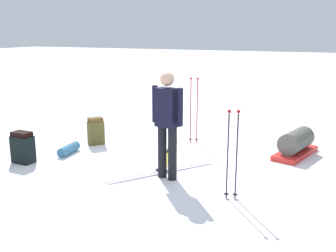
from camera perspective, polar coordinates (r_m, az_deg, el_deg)
name	(u,v)px	position (r m, az deg, el deg)	size (l,w,h in m)	color
ground_plane	(168,165)	(7.02, 0.00, -5.56)	(80.00, 80.00, 0.00)	white
skier_standing	(167,120)	(6.14, -0.11, 0.90)	(0.56, 0.28, 1.70)	black
ski_pair_near	(171,152)	(7.70, 0.42, -3.75)	(0.84, 1.86, 0.05)	gold
ski_pair_far	(162,172)	(6.66, -0.94, -6.55)	(1.25, 1.68, 0.05)	silver
backpack_large_dark	(96,131)	(8.33, -10.30, -0.76)	(0.36, 0.38, 0.56)	brown
backpack_bright	(23,148)	(7.51, -20.10, -2.93)	(0.38, 0.25, 0.57)	black
ski_poles_planted_near	(194,107)	(8.26, 3.74, 2.75)	(0.20, 0.11, 1.37)	maroon
ski_poles_planted_far	(232,150)	(5.51, 9.21, -3.43)	(0.19, 0.11, 1.27)	black
gear_sled	(296,144)	(7.85, 17.86, -2.45)	(0.73, 1.28, 0.49)	red
sleeping_mat_rolled	(69,149)	(7.84, -14.04, -3.25)	(0.18, 0.18, 0.55)	teal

